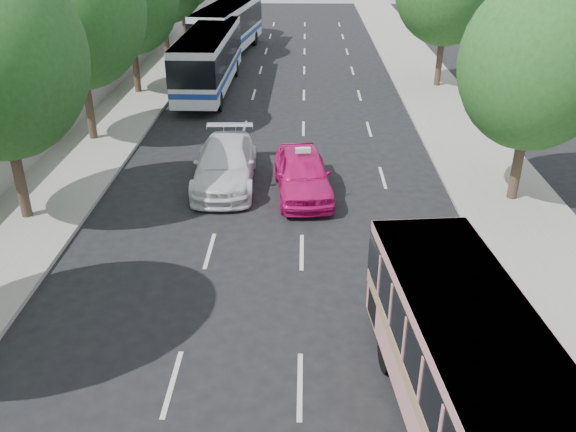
{
  "coord_description": "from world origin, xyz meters",
  "views": [
    {
      "loc": [
        1.02,
        -12.53,
        9.63
      ],
      "look_at": [
        0.59,
        3.33,
        1.6
      ],
      "focal_mm": 38.0,
      "sensor_mm": 36.0,
      "label": 1
    }
  ],
  "objects_px": {
    "pink_taxi": "(303,173)",
    "tour_coach_front": "(209,56)",
    "pink_bus": "(482,389)",
    "tour_coach_rear": "(228,25)",
    "white_pickup": "(225,164)"
  },
  "relations": [
    {
      "from": "pink_bus",
      "to": "tour_coach_front",
      "type": "height_order",
      "value": "tour_coach_front"
    },
    {
      "from": "white_pickup",
      "to": "tour_coach_rear",
      "type": "height_order",
      "value": "tour_coach_rear"
    },
    {
      "from": "white_pickup",
      "to": "tour_coach_front",
      "type": "height_order",
      "value": "tour_coach_front"
    },
    {
      "from": "pink_bus",
      "to": "tour_coach_rear",
      "type": "distance_m",
      "value": 37.63
    },
    {
      "from": "pink_taxi",
      "to": "tour_coach_rear",
      "type": "height_order",
      "value": "tour_coach_rear"
    },
    {
      "from": "pink_taxi",
      "to": "tour_coach_front",
      "type": "height_order",
      "value": "tour_coach_front"
    },
    {
      "from": "pink_bus",
      "to": "pink_taxi",
      "type": "xyz_separation_m",
      "value": [
        -3.31,
        12.37,
        -1.01
      ]
    },
    {
      "from": "white_pickup",
      "to": "tour_coach_rear",
      "type": "bearing_deg",
      "value": 94.17
    },
    {
      "from": "tour_coach_front",
      "to": "pink_taxi",
      "type": "bearing_deg",
      "value": -68.43
    },
    {
      "from": "pink_bus",
      "to": "pink_taxi",
      "type": "distance_m",
      "value": 12.84
    },
    {
      "from": "pink_taxi",
      "to": "white_pickup",
      "type": "xyz_separation_m",
      "value": [
        -3.0,
        0.89,
        -0.01
      ]
    },
    {
      "from": "pink_bus",
      "to": "pink_taxi",
      "type": "relative_size",
      "value": 1.94
    },
    {
      "from": "pink_bus",
      "to": "pink_taxi",
      "type": "bearing_deg",
      "value": 98.91
    },
    {
      "from": "pink_taxi",
      "to": "pink_bus",
      "type": "bearing_deg",
      "value": -81.12
    },
    {
      "from": "pink_bus",
      "to": "tour_coach_front",
      "type": "bearing_deg",
      "value": 102.17
    }
  ]
}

